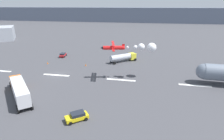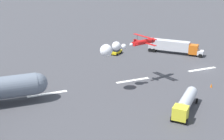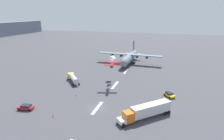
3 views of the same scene
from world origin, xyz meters
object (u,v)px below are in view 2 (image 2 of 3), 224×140
fuel_tanker_truck (186,103)px  traffic_cone_far (211,86)px  stunt_biplane_red (120,47)px  semi_truck_orange (174,46)px  followme_car_yellow (116,51)px

fuel_tanker_truck → traffic_cone_far: 13.88m
stunt_biplane_red → fuel_tanker_truck: size_ratio=1.60×
stunt_biplane_red → semi_truck_orange: size_ratio=1.10×
semi_truck_orange → fuel_tanker_truck: semi_truck_orange is taller
followme_car_yellow → traffic_cone_far: bearing=106.0°
fuel_tanker_truck → traffic_cone_far: (-11.81, -7.17, -1.38)m
semi_truck_orange → fuel_tanker_truck: bearing=59.6°
semi_truck_orange → fuel_tanker_truck: 36.83m
stunt_biplane_red → traffic_cone_far: bearing=156.5°
fuel_tanker_truck → stunt_biplane_red: bearing=-68.2°
traffic_cone_far → fuel_tanker_truck: bearing=31.3°
stunt_biplane_red → followme_car_yellow: bearing=-111.8°
stunt_biplane_red → fuel_tanker_truck: 17.50m
fuel_tanker_truck → followme_car_yellow: 37.64m
stunt_biplane_red → semi_truck_orange: 30.54m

